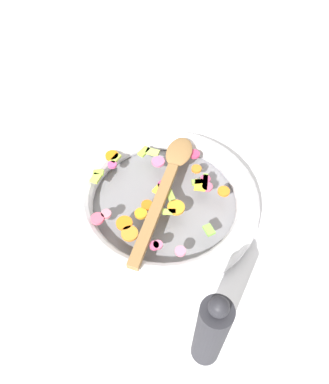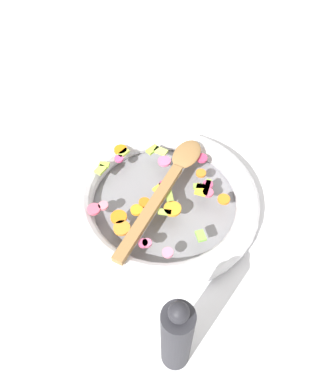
# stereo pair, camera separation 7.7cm
# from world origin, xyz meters

# --- Properties ---
(ground_plane) EXTENTS (4.00, 4.00, 0.00)m
(ground_plane) POSITION_xyz_m (0.00, 0.00, 0.00)
(ground_plane) COLOR silver
(skillet) EXTENTS (0.40, 0.40, 0.05)m
(skillet) POSITION_xyz_m (0.00, 0.00, 0.02)
(skillet) COLOR slate
(skillet) RESTS_ON ground_plane
(chopped_vegetables) EXTENTS (0.31, 0.29, 0.01)m
(chopped_vegetables) POSITION_xyz_m (-0.01, -0.01, 0.05)
(chopped_vegetables) COLOR orange
(chopped_vegetables) RESTS_ON skillet
(wooden_spoon) EXTENTS (0.19, 0.32, 0.01)m
(wooden_spoon) POSITION_xyz_m (-0.01, 0.02, 0.06)
(wooden_spoon) COLOR olive
(wooden_spoon) RESTS_ON chopped_vegetables
(pepper_mill) EXTENTS (0.05, 0.05, 0.22)m
(pepper_mill) POSITION_xyz_m (0.26, -0.16, 0.10)
(pepper_mill) COLOR #232328
(pepper_mill) RESTS_ON ground_plane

